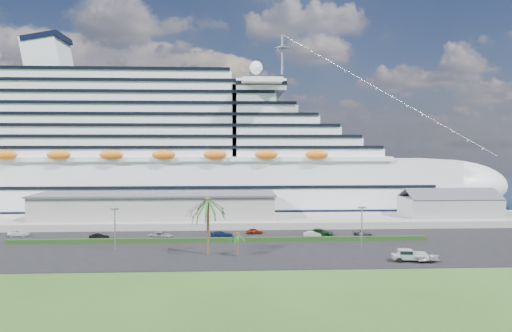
{
  "coord_description": "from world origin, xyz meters",
  "views": [
    {
      "loc": [
        -5.82,
        -88.29,
        20.53
      ],
      "look_at": [
        0.26,
        30.0,
        15.49
      ],
      "focal_mm": 35.0,
      "sensor_mm": 36.0,
      "label": 1
    }
  ],
  "objects": [
    {
      "name": "hedge",
      "position": [
        -8.0,
        16.0,
        0.57
      ],
      "size": [
        88.0,
        1.1,
        0.9
      ],
      "primitive_type": "cube",
      "color": "black",
      "rests_on": "asphalt_lot"
    },
    {
      "name": "palm_tall",
      "position": [
        -10.0,
        4.0,
        9.2
      ],
      "size": [
        8.82,
        8.82,
        11.13
      ],
      "color": "#47301E",
      "rests_on": "ground"
    },
    {
      "name": "parked_car_7",
      "position": [
        23.47,
        20.02,
        0.74
      ],
      "size": [
        4.53,
        2.47,
        1.25
      ],
      "primitive_type": "imported",
      "rotation": [
        0.0,
        0.0,
        1.75
      ],
      "color": "black",
      "rests_on": "asphalt_lot"
    },
    {
      "name": "water",
      "position": [
        0.0,
        130.0,
        0.01
      ],
      "size": [
        420.0,
        160.0,
        0.02
      ],
      "primitive_type": "cube",
      "color": "#0B1C33",
      "rests_on": "ground"
    },
    {
      "name": "parked_car_0",
      "position": [
        -53.03,
        24.52,
        0.88
      ],
      "size": [
        4.51,
        1.86,
        1.53
      ],
      "primitive_type": "imported",
      "rotation": [
        0.0,
        0.0,
        1.56
      ],
      "color": "white",
      "rests_on": "asphalt_lot"
    },
    {
      "name": "terminal_building",
      "position": [
        -25.0,
        40.0,
        5.01
      ],
      "size": [
        61.0,
        15.0,
        6.3
      ],
      "color": "gray",
      "rests_on": "wharf"
    },
    {
      "name": "parked_car_1",
      "position": [
        -34.2,
        20.19,
        0.82
      ],
      "size": [
        4.48,
        2.52,
        1.4
      ],
      "primitive_type": "imported",
      "rotation": [
        0.0,
        0.0,
        1.83
      ],
      "color": "black",
      "rests_on": "asphalt_lot"
    },
    {
      "name": "cruise_ship",
      "position": [
        -21.53,
        64.0,
        16.69
      ],
      "size": [
        191.0,
        38.0,
        54.0
      ],
      "color": "silver",
      "rests_on": "ground"
    },
    {
      "name": "parked_car_3",
      "position": [
        -7.83,
        21.16,
        0.85
      ],
      "size": [
        5.06,
        2.08,
        1.46
      ],
      "primitive_type": "imported",
      "rotation": [
        0.0,
        0.0,
        1.57
      ],
      "color": "#142446",
      "rests_on": "asphalt_lot"
    },
    {
      "name": "asphalt_lot",
      "position": [
        0.0,
        11.0,
        0.06
      ],
      "size": [
        140.0,
        38.0,
        0.12
      ],
      "primitive_type": "cube",
      "color": "black",
      "rests_on": "ground"
    },
    {
      "name": "lamp_post_right",
      "position": [
        20.0,
        8.0,
        5.34
      ],
      "size": [
        1.6,
        0.35,
        8.27
      ],
      "color": "gray",
      "rests_on": "asphalt_lot"
    },
    {
      "name": "port_shed",
      "position": [
        52.0,
        40.0,
        4.4
      ],
      "size": [
        24.0,
        12.31,
        7.37
      ],
      "color": "gray",
      "rests_on": "wharf"
    },
    {
      "name": "parked_car_4",
      "position": [
        -0.33,
        25.0,
        0.77
      ],
      "size": [
        3.99,
        2.08,
        1.3
      ],
      "primitive_type": "imported",
      "rotation": [
        0.0,
        0.0,
        1.72
      ],
      "color": "maroon",
      "rests_on": "asphalt_lot"
    },
    {
      "name": "wharf",
      "position": [
        0.0,
        40.0,
        0.9
      ],
      "size": [
        240.0,
        20.0,
        1.8
      ],
      "primitive_type": "cube",
      "color": "gray",
      "rests_on": "ground"
    },
    {
      "name": "lamp_post_left",
      "position": [
        -28.0,
        8.0,
        5.34
      ],
      "size": [
        1.6,
        0.35,
        8.27
      ],
      "color": "gray",
      "rests_on": "asphalt_lot"
    },
    {
      "name": "boat_trailer",
      "position": [
        28.32,
        -4.29,
        1.11
      ],
      "size": [
        5.39,
        3.95,
        1.5
      ],
      "color": "gray",
      "rests_on": "asphalt_lot"
    },
    {
      "name": "pickup_truck",
      "position": [
        25.36,
        -3.28,
        1.27
      ],
      "size": [
        6.15,
        2.9,
        2.09
      ],
      "color": "black",
      "rests_on": "asphalt_lot"
    },
    {
      "name": "palm_short",
      "position": [
        -4.5,
        2.5,
        3.67
      ],
      "size": [
        3.53,
        3.53,
        4.56
      ],
      "color": "#47301E",
      "rests_on": "ground"
    },
    {
      "name": "ground",
      "position": [
        0.0,
        0.0,
        0.0
      ],
      "size": [
        420.0,
        420.0,
        0.0
      ],
      "primitive_type": "plane",
      "color": "#2E511B",
      "rests_on": "ground"
    },
    {
      "name": "parked_car_6",
      "position": [
        14.72,
        22.35,
        0.86
      ],
      "size": [
        5.85,
        4.38,
        1.48
      ],
      "primitive_type": "imported",
      "rotation": [
        0.0,
        0.0,
        1.16
      ],
      "color": "black",
      "rests_on": "asphalt_lot"
    },
    {
      "name": "parked_car_5",
      "position": [
        12.25,
        20.46,
        0.75
      ],
      "size": [
        3.91,
        1.61,
        1.26
      ],
      "primitive_type": "imported",
      "rotation": [
        0.0,
        0.0,
        1.5
      ],
      "color": "silver",
      "rests_on": "asphalt_lot"
    },
    {
      "name": "parked_car_2",
      "position": [
        -20.89,
        19.93,
        0.87
      ],
      "size": [
        5.7,
        3.22,
        1.5
      ],
      "primitive_type": "imported",
      "rotation": [
        0.0,
        0.0,
        1.43
      ],
      "color": "gray",
      "rests_on": "asphalt_lot"
    }
  ]
}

